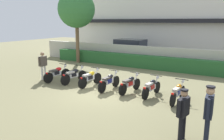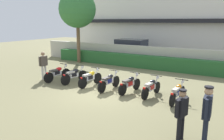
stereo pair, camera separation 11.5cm
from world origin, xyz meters
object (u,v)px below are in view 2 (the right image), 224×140
(tree_near_inspector, at_px, (77,10))
(officer_0, at_px, (181,111))
(motorcycle_in_row_3, at_px, (109,81))
(motorcycle_in_row_5, at_px, (151,87))
(parked_car, at_px, (133,50))
(officer_1, at_px, (207,111))
(inspector_person, at_px, (43,63))
(motorcycle_in_row_2, at_px, (90,78))
(motorcycle_in_row_0, at_px, (57,73))
(motorcycle_in_row_4, at_px, (130,84))
(motorcycle_in_row_1, at_px, (74,75))
(motorcycle_in_row_6, at_px, (177,93))

(tree_near_inspector, height_order, officer_0, tree_near_inspector)
(motorcycle_in_row_3, bearing_deg, motorcycle_in_row_5, -83.97)
(motorcycle_in_row_3, bearing_deg, parked_car, 21.30)
(motorcycle_in_row_3, relative_size, officer_1, 1.09)
(tree_near_inspector, relative_size, inspector_person, 3.57)
(motorcycle_in_row_2, relative_size, motorcycle_in_row_5, 1.02)
(officer_0, distance_m, officer_1, 0.70)
(tree_near_inspector, height_order, motorcycle_in_row_0, tree_near_inspector)
(tree_near_inspector, bearing_deg, motorcycle_in_row_4, -35.23)
(motorcycle_in_row_5, bearing_deg, motorcycle_in_row_4, 94.89)
(inspector_person, distance_m, officer_1, 10.32)
(tree_near_inspector, bearing_deg, motorcycle_in_row_3, -40.38)
(motorcycle_in_row_1, bearing_deg, officer_0, -109.01)
(motorcycle_in_row_4, bearing_deg, tree_near_inspector, 62.07)
(parked_car, bearing_deg, motorcycle_in_row_6, -52.15)
(motorcycle_in_row_5, height_order, motorcycle_in_row_6, motorcycle_in_row_6)
(tree_near_inspector, distance_m, motorcycle_in_row_2, 8.62)
(motorcycle_in_row_0, distance_m, officer_0, 8.84)
(officer_0, bearing_deg, tree_near_inspector, -28.64)
(motorcycle_in_row_4, xyz_separation_m, officer_1, (4.10, -3.35, 0.61))
(motorcycle_in_row_2, distance_m, officer_0, 6.73)
(motorcycle_in_row_2, height_order, motorcycle_in_row_6, motorcycle_in_row_2)
(motorcycle_in_row_0, bearing_deg, motorcycle_in_row_1, -77.83)
(motorcycle_in_row_5, distance_m, officer_1, 4.51)
(motorcycle_in_row_2, distance_m, inspector_person, 3.42)
(motorcycle_in_row_2, xyz_separation_m, officer_1, (6.50, -3.27, 0.60))
(parked_car, distance_m, officer_0, 14.73)
(motorcycle_in_row_4, distance_m, officer_1, 5.33)
(motorcycle_in_row_1, height_order, motorcycle_in_row_5, motorcycle_in_row_1)
(tree_near_inspector, height_order, motorcycle_in_row_6, tree_near_inspector)
(motorcycle_in_row_4, relative_size, inspector_person, 1.09)
(motorcycle_in_row_5, height_order, officer_1, officer_1)
(motorcycle_in_row_4, xyz_separation_m, motorcycle_in_row_5, (1.15, -0.00, -0.00))
(motorcycle_in_row_1, relative_size, motorcycle_in_row_3, 1.02)
(motorcycle_in_row_1, distance_m, inspector_person, 2.26)
(motorcycle_in_row_2, xyz_separation_m, motorcycle_in_row_5, (3.54, 0.08, -0.01))
(tree_near_inspector, bearing_deg, motorcycle_in_row_6, -28.94)
(motorcycle_in_row_2, relative_size, motorcycle_in_row_6, 0.99)
(inspector_person, bearing_deg, motorcycle_in_row_1, 7.40)
(motorcycle_in_row_2, relative_size, inspector_person, 1.11)
(motorcycle_in_row_0, distance_m, motorcycle_in_row_3, 3.65)
(parked_car, distance_m, motorcycle_in_row_0, 9.30)
(motorcycle_in_row_3, bearing_deg, officer_1, -119.12)
(tree_near_inspector, bearing_deg, inspector_person, -71.52)
(motorcycle_in_row_1, height_order, motorcycle_in_row_2, same)
(motorcycle_in_row_0, height_order, motorcycle_in_row_1, motorcycle_in_row_0)
(motorcycle_in_row_3, bearing_deg, officer_0, -123.45)
(parked_car, distance_m, motorcycle_in_row_5, 10.63)
(motorcycle_in_row_6, bearing_deg, motorcycle_in_row_3, 92.25)
(motorcycle_in_row_4, distance_m, motorcycle_in_row_5, 1.15)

